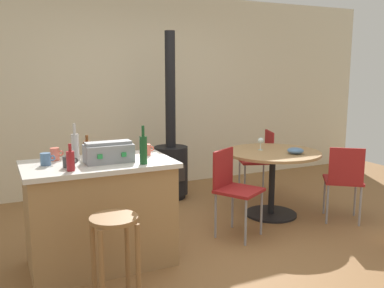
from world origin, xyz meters
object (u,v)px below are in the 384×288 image
folding_chair_far (233,185)px  toolbox (109,152)px  bottle_2 (143,149)px  cup_1 (68,162)px  bottle_0 (70,160)px  dining_table (272,166)px  wooden_stool (115,242)px  wine_glass (261,141)px  serving_bowl (295,151)px  bottle_3 (75,146)px  bottle_1 (87,148)px  folding_chair_near (260,157)px  cup_0 (55,154)px  folding_chair_left (344,178)px  wood_stove (171,159)px  cup_2 (146,150)px  kitchen_island (101,213)px  cup_3 (46,159)px

folding_chair_far → toolbox: toolbox is taller
bottle_2 → cup_1: 0.60m
bottle_0 → cup_1: 0.14m
dining_table → bottle_2: bottle_2 is taller
wooden_stool → dining_table: 2.44m
wine_glass → serving_bowl: bearing=-58.1°
dining_table → bottle_3: 2.30m
bottle_0 → bottle_1: bearing=64.6°
folding_chair_near → cup_0: (-2.75, -0.94, 0.45)m
folding_chair_far → bottle_1: bearing=173.1°
folding_chair_left → wine_glass: size_ratio=5.98×
wine_glass → bottle_2: bearing=-155.4°
bottle_0 → wine_glass: bottle_0 is taller
bottle_0 → serving_bowl: size_ratio=1.17×
wood_stove → toolbox: (-1.21, -1.57, 0.47)m
dining_table → folding_chair_left: 0.78m
bottle_3 → wine_glass: size_ratio=2.20×
cup_2 → cup_1: bearing=-164.7°
kitchen_island → cup_0: cup_0 is taller
wooden_stool → folding_chair_left: size_ratio=0.79×
dining_table → toolbox: 2.10m
cup_3 → kitchen_island: bearing=-8.1°
folding_chair_near → cup_3: 3.08m
folding_chair_left → kitchen_island: bearing=177.3°
toolbox → wooden_stool: bearing=-102.5°
kitchen_island → folding_chair_far: bearing=3.3°
folding_chair_far → bottle_2: 1.21m
wood_stove → wooden_stool: bearing=-121.2°
folding_chair_near → toolbox: 2.68m
wooden_stool → wine_glass: size_ratio=4.71×
folding_chair_near → serving_bowl: folding_chair_near is taller
dining_table → cup_0: bearing=-175.6°
kitchen_island → bottle_0: (-0.26, -0.22, 0.53)m
folding_chair_left → bottle_3: bottle_3 is taller
bottle_1 → bottle_2: size_ratio=0.62×
kitchen_island → folding_chair_left: kitchen_island is taller
bottle_2 → bottle_3: bearing=141.3°
folding_chair_near → serving_bowl: bearing=-101.9°
wood_stove → toolbox: bearing=-127.7°
dining_table → folding_chair_left: bearing=-42.5°
toolbox → serving_bowl: toolbox is taller
cup_0 → dining_table: bearing=4.4°
wood_stove → cup_0: 2.12m
toolbox → serving_bowl: bearing=6.0°
kitchen_island → toolbox: (0.08, -0.04, 0.53)m
cup_0 → folding_chair_far: bearing=-4.7°
toolbox → cup_2: size_ratio=3.23×
wooden_stool → bottle_1: (0.04, 0.98, 0.49)m
folding_chair_near → wood_stove: bearing=161.9°
folding_chair_left → cup_3: size_ratio=7.19×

